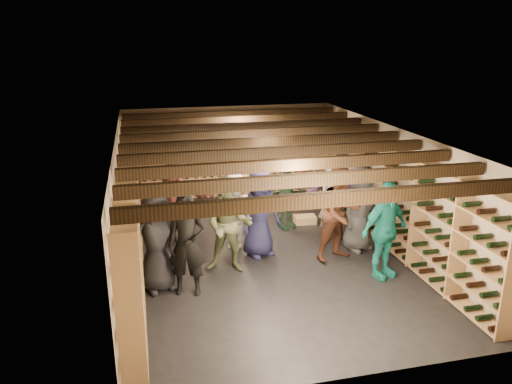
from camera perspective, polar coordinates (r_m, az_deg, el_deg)
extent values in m
plane|color=black|center=(10.14, 1.10, -6.85)|extent=(8.00, 8.00, 0.00)
cube|color=tan|center=(13.48, -3.10, 4.72)|extent=(5.50, 0.02, 2.40)
cube|color=tan|center=(6.22, 10.51, -11.50)|extent=(5.50, 0.02, 2.40)
cube|color=tan|center=(9.44, -15.26, -1.56)|extent=(0.02, 8.00, 2.40)
cube|color=tan|center=(10.70, 15.55, 0.67)|extent=(0.02, 8.00, 2.40)
cube|color=beige|center=(9.41, 1.18, 6.58)|extent=(5.50, 8.00, 0.01)
cube|color=black|center=(6.22, 9.23, -0.77)|extent=(5.40, 0.12, 0.18)
cube|color=black|center=(7.00, 6.54, 1.42)|extent=(5.40, 0.12, 0.18)
cube|color=black|center=(7.80, 4.38, 3.17)|extent=(5.40, 0.12, 0.18)
cube|color=black|center=(8.61, 2.63, 4.58)|extent=(5.40, 0.12, 0.18)
cube|color=black|center=(9.44, 1.18, 5.75)|extent=(5.40, 0.12, 0.18)
cube|color=black|center=(10.27, -0.05, 6.72)|extent=(5.40, 0.12, 0.18)
cube|color=black|center=(11.11, -1.09, 7.55)|extent=(5.40, 0.12, 0.18)
cube|color=black|center=(11.95, -1.99, 8.25)|extent=(5.40, 0.12, 0.18)
cube|color=black|center=(12.80, -2.77, 8.86)|extent=(5.40, 0.12, 0.18)
cube|color=#A2794E|center=(9.47, -14.11, -2.20)|extent=(0.32, 7.50, 2.15)
cube|color=#A2794E|center=(10.65, 14.65, -0.04)|extent=(0.32, 7.50, 2.15)
cube|color=#A2794E|center=(13.35, -2.96, 4.04)|extent=(4.70, 0.30, 2.15)
cube|color=tan|center=(12.50, -1.85, -1.63)|extent=(0.59, 0.51, 0.17)
cube|color=tan|center=(12.45, -1.86, -0.89)|extent=(0.59, 0.51, 0.17)
cube|color=tan|center=(12.39, -1.87, -0.14)|extent=(0.59, 0.51, 0.17)
cube|color=tan|center=(12.34, -1.88, 0.61)|extent=(0.59, 0.51, 0.17)
cube|color=tan|center=(12.29, -1.88, 1.37)|extent=(0.59, 0.51, 0.17)
cube|color=tan|center=(11.91, -1.82, -2.62)|extent=(0.58, 0.48, 0.17)
cube|color=tan|center=(11.85, -1.83, -1.85)|extent=(0.58, 0.48, 0.17)
cube|color=tan|center=(11.80, -1.83, -1.07)|extent=(0.58, 0.48, 0.17)
cube|color=tan|center=(11.66, 5.60, -3.14)|extent=(0.53, 0.37, 0.17)
imported|color=black|center=(8.55, -11.30, -5.55)|extent=(1.01, 0.83, 1.77)
imported|color=black|center=(8.33, -7.87, -6.00)|extent=(0.73, 0.57, 1.77)
imported|color=#58613F|center=(9.05, -3.12, -3.81)|extent=(1.04, 0.92, 1.79)
imported|color=#17877C|center=(9.11, 14.48, -4.27)|extent=(1.13, 0.76, 1.78)
imported|color=brown|center=(10.45, -9.15, -1.18)|extent=(1.70, 1.04, 1.75)
imported|color=#1D1F46|center=(9.70, 0.42, -2.45)|extent=(1.00, 0.83, 1.74)
imported|color=gray|center=(10.48, 8.85, -1.16)|extent=(0.67, 0.47, 1.73)
imported|color=#49281A|center=(9.65, 9.63, -2.42)|extent=(1.09, 0.96, 1.87)
imported|color=#B7B4A9|center=(10.08, -2.43, -2.23)|extent=(1.16, 0.94, 1.56)
imported|color=#254631|center=(11.11, 3.46, -0.33)|extent=(1.00, 0.72, 1.57)
imported|color=#885E96|center=(11.62, 8.83, 0.06)|extent=(1.39, 0.50, 1.48)
imported|color=#36383B|center=(10.17, 11.79, -1.90)|extent=(1.00, 0.85, 1.74)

